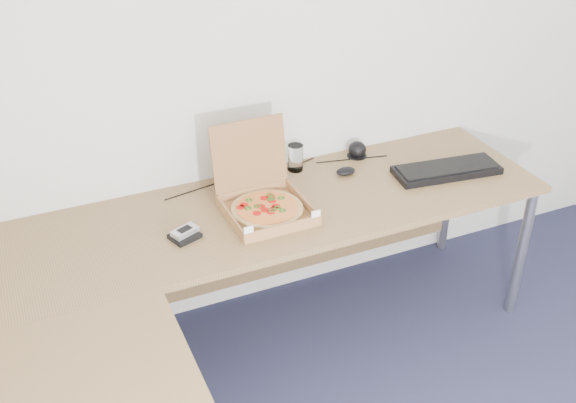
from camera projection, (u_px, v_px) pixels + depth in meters
name	position (u px, v px, depth m)	size (l,w,h in m)	color
desk	(228.00, 291.00, 2.53)	(2.50, 2.20, 0.73)	olive
pizza_box	(265.00, 204.00, 2.91)	(0.34, 0.39, 0.34)	#A36D3E
drinking_glass	(295.00, 158.00, 3.23)	(0.07, 0.07, 0.13)	silver
keyboard	(447.00, 170.00, 3.22)	(0.50, 0.18, 0.03)	black
mouse	(346.00, 171.00, 3.21)	(0.09, 0.06, 0.03)	black
wallet	(185.00, 236.00, 2.76)	(0.11, 0.09, 0.02)	black
phone	(185.00, 231.00, 2.76)	(0.11, 0.06, 0.02)	#B2B5BA
dome_speaker	(357.00, 149.00, 3.36)	(0.10, 0.10, 0.08)	black
cable_bundle	(274.00, 174.00, 3.22)	(0.53, 0.04, 0.01)	black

